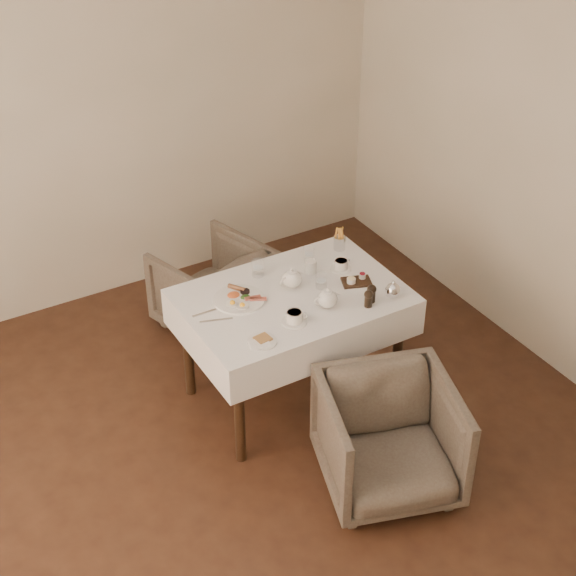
# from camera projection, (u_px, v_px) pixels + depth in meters

# --- Properties ---
(table) EXTENTS (1.28, 0.88, 0.75)m
(table) POSITION_uv_depth(u_px,v_px,m) (292.00, 311.00, 5.19)
(table) COLOR black
(table) RESTS_ON ground
(armchair_near) EXTENTS (0.88, 0.90, 0.65)m
(armchair_near) POSITION_uv_depth(u_px,v_px,m) (389.00, 439.00, 4.74)
(armchair_near) COLOR #4B3F37
(armchair_near) RESTS_ON ground
(armchair_far) EXTENTS (0.82, 0.83, 0.61)m
(armchair_far) POSITION_uv_depth(u_px,v_px,m) (213.00, 288.00, 5.99)
(armchair_far) COLOR #4B3F37
(armchair_far) RESTS_ON ground
(breakfast_plate) EXTENTS (0.30, 0.30, 0.04)m
(breakfast_plate) POSITION_uv_depth(u_px,v_px,m) (239.00, 298.00, 5.08)
(breakfast_plate) COLOR white
(breakfast_plate) RESTS_ON table
(side_plate) EXTENTS (0.17, 0.16, 0.02)m
(side_plate) POSITION_uv_depth(u_px,v_px,m) (261.00, 342.00, 4.74)
(side_plate) COLOR white
(side_plate) RESTS_ON table
(teapot_centre) EXTENTS (0.18, 0.14, 0.13)m
(teapot_centre) POSITION_uv_depth(u_px,v_px,m) (292.00, 278.00, 5.16)
(teapot_centre) COLOR white
(teapot_centre) RESTS_ON table
(teapot_front) EXTENTS (0.17, 0.13, 0.13)m
(teapot_front) POSITION_uv_depth(u_px,v_px,m) (327.00, 298.00, 4.99)
(teapot_front) COLOR white
(teapot_front) RESTS_ON table
(creamer) EXTENTS (0.09, 0.09, 0.08)m
(creamer) POSITION_uv_depth(u_px,v_px,m) (311.00, 266.00, 5.30)
(creamer) COLOR white
(creamer) RESTS_ON table
(teacup_near) EXTENTS (0.14, 0.14, 0.07)m
(teacup_near) POSITION_uv_depth(u_px,v_px,m) (294.00, 318.00, 4.88)
(teacup_near) COLOR white
(teacup_near) RESTS_ON table
(teacup_far) EXTENTS (0.13, 0.13, 0.06)m
(teacup_far) POSITION_uv_depth(u_px,v_px,m) (341.00, 265.00, 5.34)
(teacup_far) COLOR white
(teacup_far) RESTS_ON table
(glass_left) EXTENTS (0.09, 0.09, 0.10)m
(glass_left) POSITION_uv_depth(u_px,v_px,m) (258.00, 268.00, 5.27)
(glass_left) COLOR silver
(glass_left) RESTS_ON table
(glass_mid) EXTENTS (0.07, 0.07, 0.09)m
(glass_mid) POSITION_uv_depth(u_px,v_px,m) (321.00, 281.00, 5.17)
(glass_mid) COLOR silver
(glass_mid) RESTS_ON table
(glass_right) EXTENTS (0.08, 0.08, 0.09)m
(glass_right) POSITION_uv_depth(u_px,v_px,m) (309.00, 254.00, 5.41)
(glass_right) COLOR silver
(glass_right) RESTS_ON table
(condiment_board) EXTENTS (0.20, 0.17, 0.04)m
(condiment_board) POSITION_uv_depth(u_px,v_px,m) (356.00, 281.00, 5.22)
(condiment_board) COLOR black
(condiment_board) RESTS_ON table
(pepper_mill_left) EXTENTS (0.06, 0.06, 0.11)m
(pepper_mill_left) POSITION_uv_depth(u_px,v_px,m) (368.00, 298.00, 5.00)
(pepper_mill_left) COLOR black
(pepper_mill_left) RESTS_ON table
(pepper_mill_right) EXTENTS (0.06, 0.06, 0.11)m
(pepper_mill_right) POSITION_uv_depth(u_px,v_px,m) (371.00, 293.00, 5.04)
(pepper_mill_right) COLOR black
(pepper_mill_right) RESTS_ON table
(silver_pot) EXTENTS (0.14, 0.13, 0.12)m
(silver_pot) POSITION_uv_depth(u_px,v_px,m) (393.00, 289.00, 5.07)
(silver_pot) COLOR white
(silver_pot) RESTS_ON table
(fries_cup) EXTENTS (0.07, 0.07, 0.16)m
(fries_cup) POSITION_uv_depth(u_px,v_px,m) (340.00, 239.00, 5.52)
(fries_cup) COLOR silver
(fries_cup) RESTS_ON table
(cutlery_fork) EXTENTS (0.20, 0.02, 0.00)m
(cutlery_fork) POSITION_uv_depth(u_px,v_px,m) (209.00, 312.00, 4.98)
(cutlery_fork) COLOR silver
(cutlery_fork) RESTS_ON table
(cutlery_knife) EXTENTS (0.18, 0.07, 0.00)m
(cutlery_knife) POSITION_uv_depth(u_px,v_px,m) (216.00, 320.00, 4.91)
(cutlery_knife) COLOR silver
(cutlery_knife) RESTS_ON table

